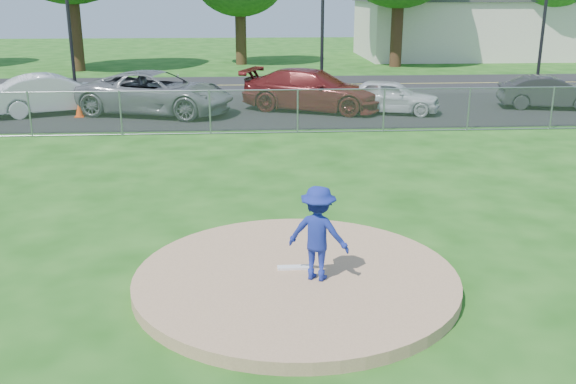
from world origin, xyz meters
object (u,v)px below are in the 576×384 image
pitcher (318,233)px  parked_car_darkred (312,90)px  traffic_cone (79,109)px  parked_car_gray (157,93)px  traffic_signal_left (74,21)px  traffic_signal_right (549,20)px  commercial_building (472,27)px  parked_car_white (54,94)px  parked_car_charcoal (549,92)px  parked_car_pearl (390,96)px

pitcher → parked_car_darkred: 16.60m
traffic_cone → parked_car_gray: (2.96, 0.44, 0.53)m
traffic_signal_left → parked_car_darkred: 12.38m
traffic_signal_right → traffic_cone: 22.66m
commercial_building → traffic_signal_left: (-24.76, -16.00, 1.20)m
commercial_building → traffic_cone: 32.42m
traffic_signal_left → parked_car_white: size_ratio=1.18×
traffic_signal_left → parked_car_charcoal: 21.61m
commercial_building → traffic_signal_right: (-1.76, -16.00, 1.20)m
traffic_cone → parked_car_charcoal: parked_car_charcoal is taller
traffic_cone → traffic_signal_right: bearing=16.9°
commercial_building → parked_car_gray: 30.02m
commercial_building → traffic_cone: commercial_building is taller
parked_car_white → parked_car_darkred: (10.35, 0.00, 0.05)m
traffic_signal_left → parked_car_darkred: bearing=-27.9°
parked_car_pearl → parked_car_charcoal: 6.92m
commercial_building → parked_car_charcoal: bearing=-100.7°
parked_car_darkred → parked_car_pearl: (3.03, -0.81, -0.16)m
parked_car_gray → parked_car_darkred: parked_car_gray is taller
pitcher → parked_car_darkred: (1.62, 16.52, -0.14)m
parked_car_gray → traffic_signal_left: bearing=53.6°
traffic_signal_left → parked_car_charcoal: bearing=-15.8°
traffic_signal_right → parked_car_pearl: size_ratio=1.42×
traffic_signal_left → parked_car_white: traffic_signal_left is taller
commercial_building → traffic_signal_left: size_ratio=2.93×
traffic_signal_right → parked_car_gray: bearing=-161.8°
pitcher → parked_car_white: pitcher is taller
parked_car_darkred → parked_car_pearl: size_ratio=1.46×
traffic_signal_right → parked_car_darkred: size_ratio=0.97×
traffic_signal_left → traffic_cone: 7.35m
parked_car_charcoal → parked_car_darkred: bearing=101.1°
parked_car_white → parked_car_gray: bearing=-119.0°
pitcher → parked_car_darkred: bearing=-71.4°
pitcher → parked_car_pearl: 16.39m
commercial_building → parked_car_pearl: size_ratio=4.16×
pitcher → commercial_building: bearing=-88.1°
traffic_signal_left → parked_car_pearl: 15.44m
commercial_building → parked_car_pearl: 25.08m
pitcher → traffic_cone: size_ratio=2.46×
parked_car_gray → pitcher: bearing=-146.6°
parked_car_pearl → parked_car_white: bearing=103.1°
parked_car_white → parked_car_darkred: parked_car_darkred is taller
traffic_signal_right → pitcher: bearing=-122.1°
pitcher → parked_car_gray: pitcher is taller
commercial_building → traffic_cone: (-23.25, -22.52, -1.83)m
traffic_signal_right → parked_car_charcoal: size_ratio=1.38×
traffic_signal_right → parked_car_charcoal: traffic_signal_right is taller
traffic_signal_right → parked_car_darkred: bearing=-155.2°
parked_car_white → parked_car_darkred: size_ratio=0.83×
traffic_cone → parked_car_pearl: bearing=0.2°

